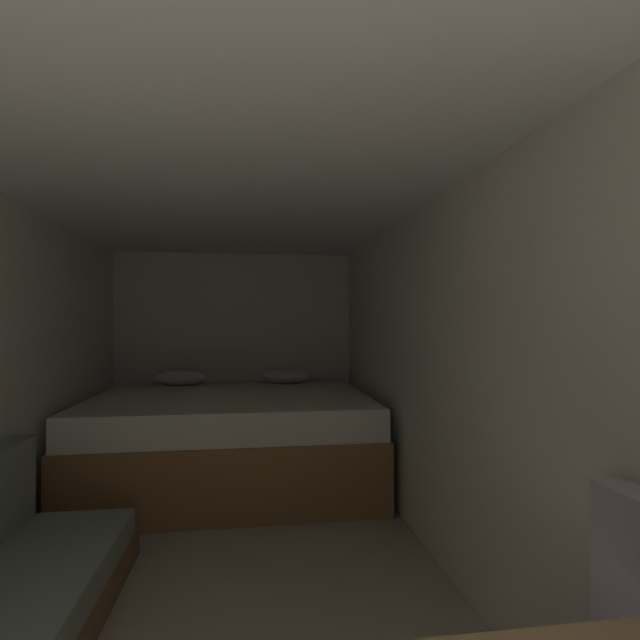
% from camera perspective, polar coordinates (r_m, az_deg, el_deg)
% --- Properties ---
extents(ground_plane, '(7.28, 7.28, 0.00)m').
position_cam_1_polar(ground_plane, '(2.77, -11.86, -29.62)').
color(ground_plane, '#A39984').
extents(wall_back, '(2.50, 0.05, 2.08)m').
position_cam_1_polar(wall_back, '(5.09, -10.01, -3.93)').
color(wall_back, silver).
rests_on(wall_back, ground).
extents(wall_right, '(0.05, 5.28, 2.08)m').
position_cam_1_polar(wall_right, '(2.66, 15.74, -7.18)').
color(wall_right, silver).
rests_on(wall_right, ground).
extents(ceiling_slab, '(2.50, 5.28, 0.05)m').
position_cam_1_polar(ceiling_slab, '(2.53, -11.80, 16.81)').
color(ceiling_slab, white).
rests_on(ceiling_slab, wall_left).
extents(bed, '(2.28, 1.77, 0.89)m').
position_cam_1_polar(bed, '(4.24, -10.40, -13.65)').
color(bed, olive).
rests_on(bed, ground).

